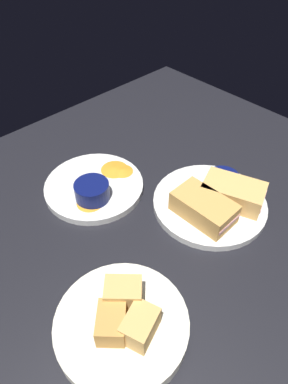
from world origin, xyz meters
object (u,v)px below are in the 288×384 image
at_px(sandwich_half_far, 233,193).
at_px(bread_basket_rear, 122,323).
at_px(ramekin_dark_sauce, 223,181).
at_px(spoon_by_gravy_ramekin, 93,197).
at_px(spoon_by_dark_ramekin, 216,202).
at_px(sandwich_half_near, 204,208).
at_px(ramekin_light_gravy, 92,191).
at_px(plate_sandwich_main, 209,203).
at_px(plate_chips_companion, 94,186).

distance_m(sandwich_half_far, bread_basket_rear, 0.37).
xyz_separation_m(ramekin_dark_sauce, spoon_by_gravy_ramekin, (0.18, 0.24, -0.01)).
bearing_deg(ramekin_dark_sauce, spoon_by_dark_ramekin, 113.87).
height_order(sandwich_half_near, ramekin_light_gravy, sandwich_half_near).
bearing_deg(bread_basket_rear, sandwich_half_far, -82.57).
relative_size(sandwich_half_near, spoon_by_dark_ramekin, 1.39).
distance_m(plate_sandwich_main, sandwich_half_far, 0.06).
distance_m(spoon_by_dark_ramekin, plate_chips_companion, 0.28).
distance_m(plate_chips_companion, bread_basket_rear, 0.35).
relative_size(ramekin_dark_sauce, spoon_by_dark_ramekin, 0.77).
bearing_deg(bread_basket_rear, sandwich_half_near, -77.33).
relative_size(spoon_by_dark_ramekin, bread_basket_rear, 0.44).
bearing_deg(sandwich_half_near, bread_basket_rear, 102.67).
relative_size(ramekin_dark_sauce, plate_chips_companion, 0.32).
height_order(plate_sandwich_main, ramekin_light_gravy, ramekin_light_gravy).
xyz_separation_m(plate_sandwich_main, sandwich_half_far, (-0.03, -0.04, 0.03)).
xyz_separation_m(spoon_by_dark_ramekin, spoon_by_gravy_ramekin, (0.20, 0.19, 0.00)).
distance_m(sandwich_half_far, spoon_by_dark_ramekin, 0.04).
bearing_deg(spoon_by_dark_ramekin, ramekin_dark_sauce, -66.13).
height_order(spoon_by_dark_ramekin, spoon_by_gravy_ramekin, same).
bearing_deg(ramekin_light_gravy, plate_chips_companion, -39.81).
height_order(plate_chips_companion, bread_basket_rear, bread_basket_rear).
distance_m(sandwich_half_near, spoon_by_gravy_ramekin, 0.24).
xyz_separation_m(spoon_by_dark_ramekin, bread_basket_rear, (-0.07, 0.33, 0.00)).
height_order(ramekin_light_gravy, spoon_by_gravy_ramekin, ramekin_light_gravy).
bearing_deg(spoon_by_dark_ramekin, bread_basket_rear, 101.21).
bearing_deg(plate_chips_companion, ramekin_dark_sauce, -135.67).
height_order(ramekin_dark_sauce, bread_basket_rear, bread_basket_rear).
height_order(spoon_by_dark_ramekin, plate_chips_companion, spoon_by_dark_ramekin).
relative_size(plate_sandwich_main, sandwich_half_far, 1.70).
relative_size(ramekin_dark_sauce, ramekin_light_gravy, 0.95).
height_order(sandwich_half_near, sandwich_half_far, same).
bearing_deg(plate_sandwich_main, spoon_by_dark_ramekin, -165.69).
xyz_separation_m(ramekin_dark_sauce, spoon_by_dark_ramekin, (-0.02, 0.05, -0.01)).
relative_size(sandwich_half_near, bread_basket_rear, 0.61).
distance_m(plate_sandwich_main, ramekin_light_gravy, 0.26).
bearing_deg(ramekin_light_gravy, spoon_by_dark_ramekin, -137.51).
bearing_deg(spoon_by_dark_ramekin, spoon_by_gravy_ramekin, 43.26).
relative_size(sandwich_half_near, spoon_by_gravy_ramekin, 1.54).
relative_size(sandwich_half_far, plate_chips_companion, 0.64).
relative_size(spoon_by_gravy_ramekin, bread_basket_rear, 0.39).
xyz_separation_m(plate_sandwich_main, bread_basket_rear, (-0.08, 0.33, 0.01)).
bearing_deg(spoon_by_gravy_ramekin, bread_basket_rear, 151.52).
relative_size(spoon_by_dark_ramekin, spoon_by_gravy_ramekin, 1.11).
distance_m(plate_sandwich_main, bread_basket_rear, 0.34).
relative_size(sandwich_half_far, spoon_by_gravy_ramekin, 1.72).
relative_size(plate_sandwich_main, spoon_by_dark_ramekin, 2.63).
distance_m(plate_sandwich_main, plate_chips_companion, 0.27).
xyz_separation_m(plate_chips_companion, bread_basket_rear, (-0.30, 0.17, 0.01)).
bearing_deg(spoon_by_dark_ramekin, ramekin_light_gravy, 42.49).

